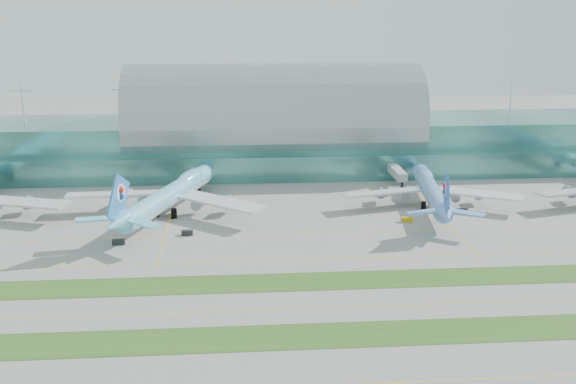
{
  "coord_description": "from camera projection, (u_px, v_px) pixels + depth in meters",
  "views": [
    {
      "loc": [
        -17.76,
        -164.25,
        67.44
      ],
      "look_at": [
        0.0,
        55.0,
        9.0
      ],
      "focal_mm": 45.0,
      "sensor_mm": 36.0,
      "label": 1
    }
  ],
  "objects": [
    {
      "name": "taxiline_d",
      "position": [
        292.0,
        234.0,
        215.46
      ],
      "size": [
        420.0,
        0.35,
        0.01
      ],
      "primitive_type": "cube",
      "color": "yellow",
      "rests_on": "ground"
    },
    {
      "name": "gse_e",
      "position": [
        407.0,
        219.0,
        227.14
      ],
      "size": [
        3.41,
        1.8,
        1.5
      ],
      "primitive_type": "cube",
      "rotation": [
        0.0,
        0.0,
        0.02
      ],
      "color": "#C99B0B",
      "rests_on": "ground"
    },
    {
      "name": "taxiline_b",
      "position": [
        313.0,
        308.0,
        163.44
      ],
      "size": [
        420.0,
        0.35,
        0.01
      ],
      "primitive_type": "cube",
      "color": "yellow",
      "rests_on": "ground"
    },
    {
      "name": "ground",
      "position": [
        306.0,
        285.0,
        176.93
      ],
      "size": [
        700.0,
        700.0,
        0.0
      ],
      "primitive_type": "plane",
      "color": "gray",
      "rests_on": "ground"
    },
    {
      "name": "grass_strip_far",
      "position": [
        305.0,
        281.0,
        178.84
      ],
      "size": [
        420.0,
        12.0,
        0.08
      ],
      "primitive_type": "cube",
      "color": "#2D591E",
      "rests_on": "ground"
    },
    {
      "name": "gse_c",
      "position": [
        119.0,
        242.0,
        205.9
      ],
      "size": [
        3.59,
        1.73,
        1.49
      ],
      "primitive_type": "cube",
      "rotation": [
        0.0,
        0.0,
        0.04
      ],
      "color": "black",
      "rests_on": "ground"
    },
    {
      "name": "terminal",
      "position": [
        274.0,
        134.0,
        297.34
      ],
      "size": [
        340.0,
        69.1,
        36.0
      ],
      "color": "#3D7A75",
      "rests_on": "ground"
    },
    {
      "name": "gse_f",
      "position": [
        462.0,
        211.0,
        236.56
      ],
      "size": [
        3.63,
        1.99,
        1.39
      ],
      "primitive_type": "cube",
      "rotation": [
        0.0,
        0.0,
        -0.08
      ],
      "color": "black",
      "rests_on": "ground"
    },
    {
      "name": "airliner_c",
      "position": [
        431.0,
        190.0,
        242.8
      ],
      "size": [
        60.45,
        69.15,
        19.05
      ],
      "rotation": [
        0.0,
        0.0,
        -0.13
      ],
      "color": "#679EE3",
      "rests_on": "ground"
    },
    {
      "name": "gse_d",
      "position": [
        187.0,
        233.0,
        214.18
      ],
      "size": [
        3.38,
        1.76,
        1.5
      ],
      "primitive_type": "cube",
      "rotation": [
        0.0,
        0.0,
        -0.03
      ],
      "color": "black",
      "rests_on": "ground"
    },
    {
      "name": "taxiline_c",
      "position": [
        299.0,
        259.0,
        194.26
      ],
      "size": [
        420.0,
        0.35,
        0.01
      ],
      "primitive_type": "cube",
      "color": "yellow",
      "rests_on": "ground"
    },
    {
      "name": "airliner_b",
      "position": [
        170.0,
        194.0,
        234.49
      ],
      "size": [
        65.18,
        75.83,
        21.58
      ],
      "rotation": [
        0.0,
        0.0,
        -0.34
      ],
      "color": "#6CCFEE",
      "rests_on": "ground"
    },
    {
      "name": "grass_strip_near",
      "position": [
        320.0,
        336.0,
        149.94
      ],
      "size": [
        420.0,
        12.0,
        0.08
      ],
      "primitive_type": "cube",
      "color": "#2D591E",
      "rests_on": "ground"
    }
  ]
}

